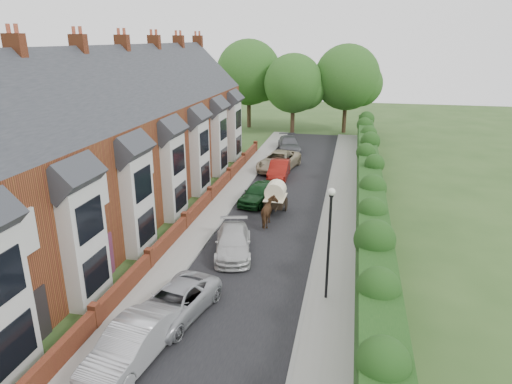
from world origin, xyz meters
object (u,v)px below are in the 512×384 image
(lamppost, at_px, (329,231))
(car_grey, at_px, (289,144))
(car_silver_a, at_px, (131,345))
(car_green, at_px, (259,193))
(car_white, at_px, (233,242))
(car_silver_b, at_px, (175,303))
(car_red, at_px, (279,169))
(horse, at_px, (269,212))
(horse_cart, at_px, (275,195))
(car_beige, at_px, (279,161))

(lamppost, distance_m, car_grey, 27.82)
(car_silver_a, bearing_deg, car_green, 94.46)
(lamppost, distance_m, car_white, 6.73)
(lamppost, relative_size, car_silver_b, 1.10)
(car_red, relative_size, horse, 2.13)
(car_silver_a, relative_size, car_green, 1.07)
(horse, bearing_deg, car_silver_a, 75.82)
(car_silver_b, bearing_deg, car_red, 99.42)
(car_red, height_order, horse_cart, horse_cart)
(car_grey, height_order, horse_cart, horse_cart)
(car_red, distance_m, horse_cart, 8.03)
(car_white, xyz_separation_m, horse_cart, (1.17, 6.36, 0.57))
(horse, height_order, horse_cart, horse_cart)
(car_green, bearing_deg, car_white, -75.43)
(car_red, bearing_deg, car_silver_a, -95.51)
(car_red, xyz_separation_m, car_grey, (-0.54, 9.34, 0.01))
(car_green, distance_m, car_grey, 15.62)
(car_silver_a, relative_size, car_silver_b, 0.97)
(horse, relative_size, horse_cart, 0.67)
(lamppost, distance_m, car_beige, 20.96)
(car_green, xyz_separation_m, car_grey, (-0.14, 15.61, -0.00))
(lamppost, height_order, horse, lamppost)
(car_beige, height_order, horse_cart, horse_cart)
(car_silver_a, height_order, car_white, car_silver_a)
(car_beige, distance_m, car_grey, 7.05)
(car_beige, bearing_deg, car_silver_a, -81.92)
(car_silver_b, bearing_deg, car_beige, 100.71)
(car_silver_a, xyz_separation_m, car_grey, (0.86, 32.70, -0.03))
(car_green, height_order, horse, horse)
(car_red, relative_size, horse_cart, 1.44)
(car_white, relative_size, horse, 2.25)
(lamppost, bearing_deg, car_white, 145.64)
(car_grey, xyz_separation_m, horse_cart, (1.59, -17.28, 0.51))
(lamppost, bearing_deg, car_green, 115.08)
(car_silver_b, bearing_deg, horse_cart, 92.96)
(horse_cart, bearing_deg, car_silver_a, -99.03)
(car_beige, xyz_separation_m, horse, (1.46, -12.40, 0.07))
(car_green, bearing_deg, horse_cart, -36.43)
(car_green, bearing_deg, car_grey, 103.12)
(car_silver_a, xyz_separation_m, car_beige, (0.99, 25.65, 0.03))
(horse, bearing_deg, car_silver_b, 75.28)
(car_silver_a, bearing_deg, horse, 87.36)
(car_white, xyz_separation_m, car_beige, (-0.29, 16.59, 0.12))
(car_beige, xyz_separation_m, car_grey, (-0.13, 7.05, -0.06))
(horse_cart, bearing_deg, lamppost, -68.18)
(car_silver_b, distance_m, horse, 10.49)
(lamppost, bearing_deg, horse_cart, 111.82)
(horse, xyz_separation_m, horse_cart, (0.00, 2.17, 0.38))
(lamppost, xyz_separation_m, car_beige, (-5.41, 20.09, -2.51))
(car_silver_a, bearing_deg, car_white, 89.76)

